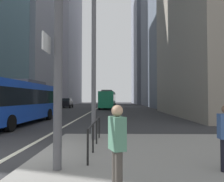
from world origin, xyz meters
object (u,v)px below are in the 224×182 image
at_px(street_lamp_post, 94,24).
at_px(pedestrian_waiting, 117,144).
at_px(car_oncoming_mid, 67,103).
at_px(car_receding_near, 110,101).
at_px(city_bus_blue_oncoming, 18,100).
at_px(city_bus_red_receding, 108,99).

bearing_deg(street_lamp_post, pedestrian_waiting, -79.73).
xyz_separation_m(street_lamp_post, pedestrian_waiting, (1.00, -5.51, -4.20)).
distance_m(car_oncoming_mid, street_lamp_post, 36.23).
distance_m(car_oncoming_mid, car_receding_near, 21.72).
distance_m(city_bus_blue_oncoming, pedestrian_waiting, 14.21).
relative_size(car_oncoming_mid, car_receding_near, 0.99).
bearing_deg(city_bus_blue_oncoming, car_receding_near, 83.14).
relative_size(car_receding_near, street_lamp_post, 0.54).
relative_size(street_lamp_post, pedestrian_waiting, 4.73).
xyz_separation_m(car_oncoming_mid, car_receding_near, (8.38, 20.04, 0.00)).
bearing_deg(street_lamp_post, car_oncoming_mid, 104.30).
relative_size(city_bus_blue_oncoming, pedestrian_waiting, 6.51).
distance_m(city_bus_red_receding, street_lamp_post, 31.74).
xyz_separation_m(car_oncoming_mid, pedestrian_waiting, (9.89, -40.37, 0.10)).
bearing_deg(pedestrian_waiting, street_lamp_post, 100.27).
height_order(car_receding_near, pedestrian_waiting, car_receding_near).
xyz_separation_m(city_bus_blue_oncoming, city_bus_red_receding, (5.84, 24.89, 0.00)).
height_order(car_receding_near, street_lamp_post, street_lamp_post).
relative_size(car_oncoming_mid, street_lamp_post, 0.53).
distance_m(city_bus_red_receding, car_receding_near, 23.36).
bearing_deg(car_receding_near, car_oncoming_mid, -112.69).
relative_size(city_bus_blue_oncoming, car_oncoming_mid, 2.59).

